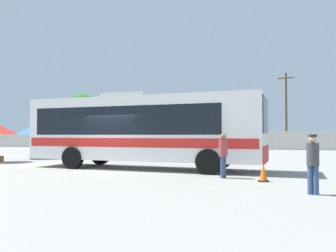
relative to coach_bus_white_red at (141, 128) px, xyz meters
name	(u,v)px	position (x,y,z in m)	size (l,w,h in m)	color
ground_plane	(166,156)	(-1.12, 9.09, -1.92)	(300.00, 300.00, 0.00)	gray
perimeter_wall	(196,140)	(-1.12, 22.98, -0.93)	(80.00, 0.30, 1.98)	beige
coach_bus_white_red	(141,128)	(0.00, 0.00, 0.00)	(11.47, 3.78, 3.60)	white
attendant_by_bus_door	(223,153)	(4.12, -2.55, -0.99)	(0.43, 0.43, 1.66)	#33476B
passenger_waiting_on_apron	(313,160)	(6.79, -5.52, -1.00)	(0.42, 0.42, 1.62)	#33476B
vendor_umbrella_secondary_blue	(35,130)	(-9.22, 4.83, -0.02)	(2.38, 2.38, 2.26)	gray
parked_car_leftmost_white	(93,142)	(-11.93, 19.00, -1.15)	(4.40, 2.24, 1.45)	silver
parked_car_second_black	(145,142)	(-6.07, 19.33, -1.12)	(4.09, 1.99, 1.52)	black
utility_pole_near	(286,109)	(8.78, 25.24, 2.58)	(1.78, 0.51, 8.63)	#4C3823
roadside_tree_left	(82,111)	(-16.62, 25.10, 2.74)	(5.39, 5.39, 6.96)	brown
roadside_tree_midleft	(175,114)	(-4.96, 28.81, 2.38)	(4.43, 4.43, 6.19)	brown
roadside_tree_midright	(203,110)	(-0.95, 27.25, 2.75)	(3.37, 3.37, 6.14)	brown
traffic_cone_on_apron	(263,173)	(5.55, -3.20, -1.61)	(0.36, 0.36, 0.64)	black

